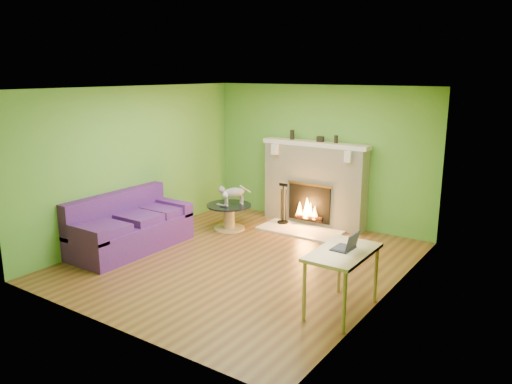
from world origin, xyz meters
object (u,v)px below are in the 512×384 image
sofa (129,228)px  cat (234,195)px  desk (343,258)px  coffee_table (229,215)px

sofa → cat: 1.98m
desk → cat: bearing=148.1°
sofa → cat: size_ratio=3.32×
coffee_table → cat: size_ratio=1.35×
sofa → cat: bearing=65.7°
coffee_table → cat: 0.40m
cat → sofa: bearing=-84.8°
sofa → coffee_table: sofa is taller
coffee_table → desk: size_ratio=0.79×
cat → desk: bearing=-2.4°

